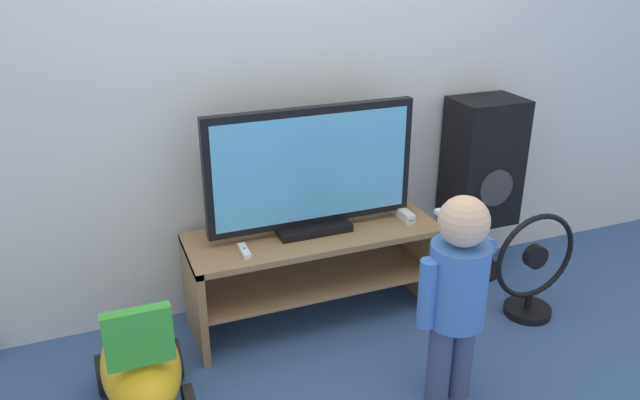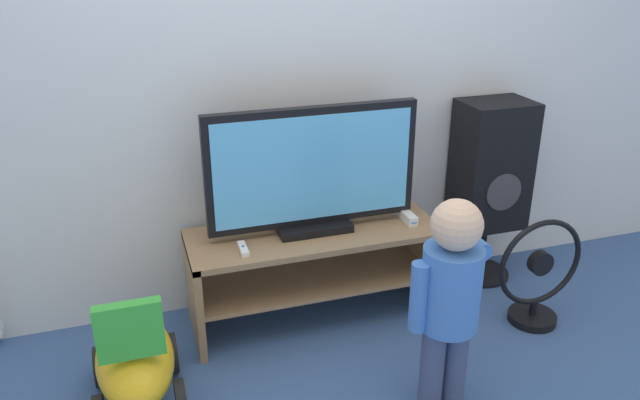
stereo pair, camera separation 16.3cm
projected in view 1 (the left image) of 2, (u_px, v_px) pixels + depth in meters
The scene contains 10 objects.
ground_plane at pixel (330, 339), 3.07m from camera, with size 16.00×16.00×0.00m, color #38568C.
wall_back at pixel (290, 54), 3.01m from camera, with size 10.00×0.06×2.60m.
tv_stand at pixel (313, 260), 3.13m from camera, with size 1.25×0.45×0.49m.
television at pixel (312, 172), 2.96m from camera, with size 1.03×0.20×0.62m.
game_console at pixel (403, 213), 3.21m from camera, with size 0.05×0.19×0.05m.
remote_primary at pixel (244, 251), 2.85m from camera, with size 0.04×0.13×0.03m.
child at pixel (456, 284), 2.48m from camera, with size 0.35×0.52×0.93m.
speaker_tower at pixel (482, 166), 3.45m from camera, with size 0.38×0.34×1.03m.
floor_fan at pixel (533, 271), 3.17m from camera, with size 0.47×0.24×0.57m.
ride_on_toy at pixel (141, 366), 2.53m from camera, with size 0.35×0.60×0.58m.
Camera 1 is at (-0.98, -2.36, 1.83)m, focal length 35.00 mm.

